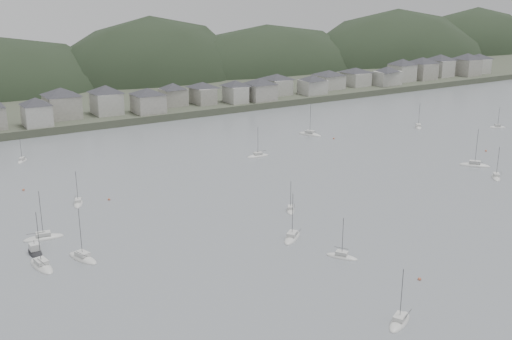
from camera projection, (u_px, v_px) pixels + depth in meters
ground at (478, 308)px, 107.95m from camera, size 900.00×900.00×0.00m
far_shore_land at (54, 81)px, 348.10m from camera, size 900.00×250.00×3.00m
forested_ridge at (77, 110)px, 333.37m from camera, size 851.55×103.94×102.57m
waterfront_town at (227, 89)px, 280.22m from camera, size 451.48×28.46×12.92m
sailboat_lead at (290, 210)px, 154.13m from camera, size 4.96×6.16×8.37m
moored_fleet at (229, 221)px, 147.33m from camera, size 251.50×149.37×13.23m
motor_launch_far at (35, 252)px, 129.89m from camera, size 2.61×7.13×3.71m
mooring_buoys at (300, 212)px, 152.98m from camera, size 175.91×122.42×0.70m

